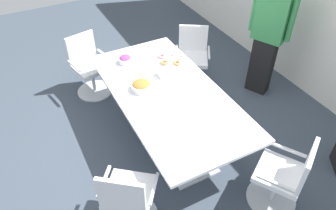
{
  "coord_description": "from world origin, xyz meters",
  "views": [
    {
      "loc": [
        2.68,
        -1.4,
        3.14
      ],
      "look_at": [
        0.0,
        0.0,
        0.55
      ],
      "focal_mm": 34.53,
      "sensor_mm": 36.0,
      "label": 1
    }
  ],
  "objects_px": {
    "snack_bowl_pretzels": "(141,86)",
    "donut_platter": "(171,59)",
    "office_chair_3": "(192,60)",
    "person_standing_0": "(269,34)",
    "conference_table": "(168,100)",
    "office_chair_1": "(129,200)",
    "office_chair_0": "(90,68)",
    "snack_bowl_candy_mix": "(125,59)",
    "napkin_pile": "(164,73)",
    "office_chair_2": "(284,179)"
  },
  "relations": [
    {
      "from": "office_chair_3",
      "to": "snack_bowl_candy_mix",
      "type": "xyz_separation_m",
      "value": [
        0.1,
        -1.12,
        0.4
      ]
    },
    {
      "from": "conference_table",
      "to": "napkin_pile",
      "type": "height_order",
      "value": "napkin_pile"
    },
    {
      "from": "person_standing_0",
      "to": "napkin_pile",
      "type": "height_order",
      "value": "person_standing_0"
    },
    {
      "from": "office_chair_2",
      "to": "person_standing_0",
      "type": "xyz_separation_m",
      "value": [
        -1.71,
        1.13,
        0.57
      ]
    },
    {
      "from": "napkin_pile",
      "to": "donut_platter",
      "type": "bearing_deg",
      "value": 137.67
    },
    {
      "from": "conference_table",
      "to": "snack_bowl_candy_mix",
      "type": "distance_m",
      "value": 0.87
    },
    {
      "from": "office_chair_3",
      "to": "snack_bowl_pretzels",
      "type": "bearing_deg",
      "value": 63.61
    },
    {
      "from": "office_chair_1",
      "to": "office_chair_3",
      "type": "relative_size",
      "value": 1.0
    },
    {
      "from": "snack_bowl_pretzels",
      "to": "napkin_pile",
      "type": "xyz_separation_m",
      "value": [
        -0.13,
        0.37,
        -0.01
      ]
    },
    {
      "from": "office_chair_2",
      "to": "office_chair_0",
      "type": "bearing_deg",
      "value": 80.4
    },
    {
      "from": "office_chair_0",
      "to": "snack_bowl_candy_mix",
      "type": "height_order",
      "value": "office_chair_0"
    },
    {
      "from": "conference_table",
      "to": "donut_platter",
      "type": "relative_size",
      "value": 6.48
    },
    {
      "from": "office_chair_2",
      "to": "donut_platter",
      "type": "xyz_separation_m",
      "value": [
        -2.04,
        -0.22,
        0.36
      ]
    },
    {
      "from": "snack_bowl_candy_mix",
      "to": "napkin_pile",
      "type": "bearing_deg",
      "value": 32.92
    },
    {
      "from": "office_chair_0",
      "to": "office_chair_1",
      "type": "xyz_separation_m",
      "value": [
        2.37,
        -0.34,
        0.0
      ]
    },
    {
      "from": "office_chair_1",
      "to": "snack_bowl_candy_mix",
      "type": "height_order",
      "value": "office_chair_1"
    },
    {
      "from": "snack_bowl_pretzels",
      "to": "office_chair_0",
      "type": "bearing_deg",
      "value": -165.7
    },
    {
      "from": "person_standing_0",
      "to": "snack_bowl_candy_mix",
      "type": "relative_size",
      "value": 10.76
    },
    {
      "from": "person_standing_0",
      "to": "snack_bowl_candy_mix",
      "type": "bearing_deg",
      "value": 48.59
    },
    {
      "from": "office_chair_1",
      "to": "donut_platter",
      "type": "bearing_deg",
      "value": 87.75
    },
    {
      "from": "office_chair_1",
      "to": "napkin_pile",
      "type": "bearing_deg",
      "value": 88.31
    },
    {
      "from": "office_chair_0",
      "to": "office_chair_3",
      "type": "distance_m",
      "value": 1.57
    },
    {
      "from": "office_chair_3",
      "to": "napkin_pile",
      "type": "bearing_deg",
      "value": 68.66
    },
    {
      "from": "office_chair_1",
      "to": "person_standing_0",
      "type": "bearing_deg",
      "value": 62.11
    },
    {
      "from": "office_chair_0",
      "to": "snack_bowl_candy_mix",
      "type": "distance_m",
      "value": 0.82
    },
    {
      "from": "office_chair_2",
      "to": "napkin_pile",
      "type": "relative_size",
      "value": 5.92
    },
    {
      "from": "conference_table",
      "to": "napkin_pile",
      "type": "relative_size",
      "value": 15.62
    },
    {
      "from": "person_standing_0",
      "to": "snack_bowl_candy_mix",
      "type": "distance_m",
      "value": 2.02
    },
    {
      "from": "snack_bowl_candy_mix",
      "to": "office_chair_1",
      "type": "bearing_deg",
      "value": -21.9
    },
    {
      "from": "conference_table",
      "to": "snack_bowl_candy_mix",
      "type": "height_order",
      "value": "snack_bowl_candy_mix"
    },
    {
      "from": "office_chair_1",
      "to": "donut_platter",
      "type": "xyz_separation_m",
      "value": [
        -1.54,
        1.29,
        0.36
      ]
    },
    {
      "from": "conference_table",
      "to": "person_standing_0",
      "type": "distance_m",
      "value": 1.78
    },
    {
      "from": "person_standing_0",
      "to": "conference_table",
      "type": "bearing_deg",
      "value": 73.56
    },
    {
      "from": "conference_table",
      "to": "office_chair_3",
      "type": "distance_m",
      "value": 1.32
    },
    {
      "from": "office_chair_2",
      "to": "office_chair_3",
      "type": "height_order",
      "value": "same"
    },
    {
      "from": "office_chair_1",
      "to": "office_chair_0",
      "type": "bearing_deg",
      "value": 119.5
    },
    {
      "from": "office_chair_3",
      "to": "person_standing_0",
      "type": "height_order",
      "value": "person_standing_0"
    },
    {
      "from": "conference_table",
      "to": "office_chair_1",
      "type": "distance_m",
      "value": 1.33
    },
    {
      "from": "snack_bowl_pretzels",
      "to": "office_chair_1",
      "type": "bearing_deg",
      "value": -30.33
    },
    {
      "from": "snack_bowl_pretzels",
      "to": "donut_platter",
      "type": "xyz_separation_m",
      "value": [
        -0.41,
        0.63,
        -0.04
      ]
    },
    {
      "from": "napkin_pile",
      "to": "office_chair_3",
      "type": "bearing_deg",
      "value": 127.17
    },
    {
      "from": "office_chair_0",
      "to": "snack_bowl_pretzels",
      "type": "relative_size",
      "value": 3.8
    },
    {
      "from": "snack_bowl_candy_mix",
      "to": "napkin_pile",
      "type": "relative_size",
      "value": 1.12
    },
    {
      "from": "office_chair_3",
      "to": "person_standing_0",
      "type": "relative_size",
      "value": 0.49
    },
    {
      "from": "person_standing_0",
      "to": "office_chair_3",
      "type": "bearing_deg",
      "value": 25.51
    },
    {
      "from": "conference_table",
      "to": "napkin_pile",
      "type": "xyz_separation_m",
      "value": [
        -0.33,
        0.11,
        0.17
      ]
    },
    {
      "from": "office_chair_1",
      "to": "snack_bowl_pretzels",
      "type": "height_order",
      "value": "office_chair_1"
    },
    {
      "from": "office_chair_3",
      "to": "donut_platter",
      "type": "relative_size",
      "value": 2.46
    },
    {
      "from": "office_chair_3",
      "to": "person_standing_0",
      "type": "bearing_deg",
      "value": 172.37
    },
    {
      "from": "person_standing_0",
      "to": "snack_bowl_candy_mix",
      "type": "height_order",
      "value": "person_standing_0"
    }
  ]
}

